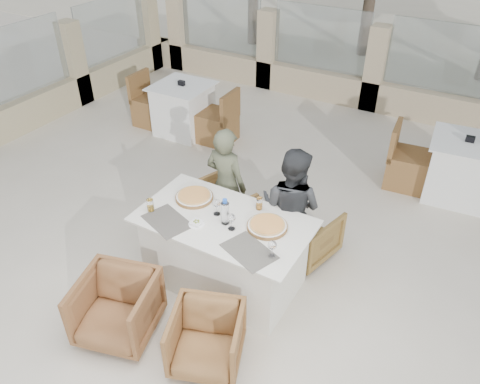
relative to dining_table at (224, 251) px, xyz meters
The scene contains 24 objects.
ground 0.39m from the dining_table, 89.67° to the right, with size 80.00×80.00×0.00m, color beige.
sand_patch 13.97m from the dining_table, 90.00° to the left, with size 30.00×16.00×0.01m, color beige.
perimeter_wall_far 4.78m from the dining_table, 90.00° to the left, with size 10.00×0.34×1.60m, color #C7B28C, non-canonical shape.
perimeter_wall_left 4.75m from the dining_table, 161.96° to the left, with size 0.34×7.00×1.60m, color tan, non-canonical shape.
dining_table is the anchor object (origin of this frame).
placemat_near_left 0.64m from the dining_table, 147.64° to the right, with size 0.45×0.30×0.00m, color #58524B.
placemat_near_right 0.62m from the dining_table, 32.31° to the right, with size 0.45×0.30×0.00m, color #5E5A51.
pizza_left 0.61m from the dining_table, 161.32° to the left, with size 0.37×0.37×0.05m, color #C95D1B.
pizza_right 0.58m from the dining_table, 13.62° to the left, with size 0.37×0.37×0.05m, color orange.
water_bottle 0.52m from the dining_table, 39.29° to the right, with size 0.08×0.08×0.26m, color #A4C5D8.
wine_glass_centre 0.49m from the dining_table, 157.02° to the left, with size 0.08×0.08×0.18m, color white, non-canonical shape.
wine_glass_near 0.50m from the dining_table, 30.35° to the right, with size 0.08×0.08×0.18m, color silver, non-canonical shape.
wine_glass_corner 0.80m from the dining_table, 19.93° to the right, with size 0.08×0.08×0.18m, color white, non-canonical shape.
beer_glass_left 0.83m from the dining_table, 161.49° to the right, with size 0.06×0.06×0.13m, color gold.
beer_glass_right 0.58m from the dining_table, 57.34° to the left, with size 0.06×0.06×0.12m, color orange.
olive_dish 0.48m from the dining_table, 134.35° to the right, with size 0.11×0.11×0.04m, color white, non-canonical shape.
armchair_far_left 0.72m from the dining_table, 128.49° to the left, with size 0.66×0.68×0.62m, color olive.
armchair_far_right 0.94m from the dining_table, 56.44° to the left, with size 0.59×0.61×0.55m, color brown.
armchair_near_left 1.11m from the dining_table, 115.49° to the right, with size 0.64×0.65×0.59m, color brown.
armchair_near_right 0.94m from the dining_table, 67.55° to the right, with size 0.57×0.58×0.53m, color brown.
diner_left 0.79m from the dining_table, 119.69° to the left, with size 0.48×0.31×1.32m, color #545840.
diner_right 0.77m from the dining_table, 55.88° to the left, with size 0.64×0.50×1.33m, color #313336.
bg_table_a 3.31m from the dining_table, 132.52° to the left, with size 1.64×0.82×0.77m, color white, non-canonical shape.
bg_table_b 3.22m from the dining_table, 57.60° to the left, with size 1.64×0.82×0.77m, color white, non-canonical shape.
Camera 1 is at (1.82, -2.81, 3.41)m, focal length 35.00 mm.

